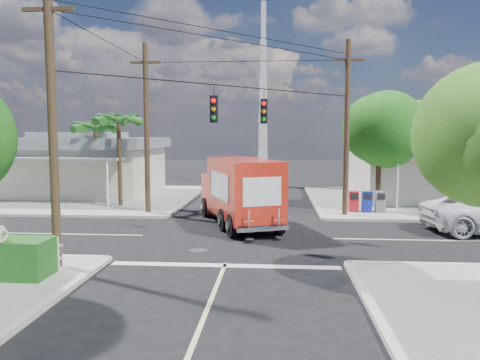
# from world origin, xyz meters

# --- Properties ---
(ground) EXTENTS (120.00, 120.00, 0.00)m
(ground) POSITION_xyz_m (0.00, 0.00, 0.00)
(ground) COLOR black
(ground) RESTS_ON ground
(sidewalk_ne) EXTENTS (14.12, 14.12, 0.14)m
(sidewalk_ne) POSITION_xyz_m (10.88, 10.88, 0.07)
(sidewalk_ne) COLOR gray
(sidewalk_ne) RESTS_ON ground
(sidewalk_nw) EXTENTS (14.12, 14.12, 0.14)m
(sidewalk_nw) POSITION_xyz_m (-10.88, 10.88, 0.07)
(sidewalk_nw) COLOR gray
(sidewalk_nw) RESTS_ON ground
(road_markings) EXTENTS (32.00, 32.00, 0.01)m
(road_markings) POSITION_xyz_m (0.00, -1.47, 0.01)
(road_markings) COLOR beige
(road_markings) RESTS_ON ground
(building_ne) EXTENTS (11.80, 10.20, 4.50)m
(building_ne) POSITION_xyz_m (12.50, 11.97, 2.32)
(building_ne) COLOR beige
(building_ne) RESTS_ON sidewalk_ne
(building_nw) EXTENTS (10.80, 10.20, 4.30)m
(building_nw) POSITION_xyz_m (-12.00, 12.46, 2.22)
(building_nw) COLOR beige
(building_nw) RESTS_ON sidewalk_nw
(radio_tower) EXTENTS (0.80, 0.80, 17.00)m
(radio_tower) POSITION_xyz_m (0.50, 20.00, 5.64)
(radio_tower) COLOR silver
(radio_tower) RESTS_ON ground
(tree_ne_front) EXTENTS (4.21, 4.14, 6.66)m
(tree_ne_front) POSITION_xyz_m (7.21, 6.76, 4.77)
(tree_ne_front) COLOR #422D1C
(tree_ne_front) RESTS_ON sidewalk_ne
(tree_ne_back) EXTENTS (3.77, 3.66, 5.82)m
(tree_ne_back) POSITION_xyz_m (9.81, 8.96, 4.19)
(tree_ne_back) COLOR #422D1C
(tree_ne_back) RESTS_ON sidewalk_ne
(palm_nw_front) EXTENTS (3.01, 3.08, 5.59)m
(palm_nw_front) POSITION_xyz_m (-7.50, 7.50, 5.04)
(palm_nw_front) COLOR #422D1C
(palm_nw_front) RESTS_ON sidewalk_nw
(palm_nw_back) EXTENTS (3.01, 3.08, 5.19)m
(palm_nw_back) POSITION_xyz_m (-9.50, 9.00, 4.67)
(palm_nw_back) COLOR #422D1C
(palm_nw_back) RESTS_ON sidewalk_nw
(utility_poles) EXTENTS (12.00, 10.68, 9.00)m
(utility_poles) POSITION_xyz_m (-1.58, 1.60, 4.67)
(utility_poles) COLOR #473321
(utility_poles) RESTS_ON ground
(vending_boxes) EXTENTS (1.90, 0.50, 1.10)m
(vending_boxes) POSITION_xyz_m (6.50, 6.20, 0.69)
(vending_boxes) COLOR #A8181D
(vending_boxes) RESTS_ON sidewalk_ne
(delivery_truck) EXTENTS (4.55, 7.55, 3.15)m
(delivery_truck) POSITION_xyz_m (-0.07, 2.56, 1.60)
(delivery_truck) COLOR black
(delivery_truck) RESTS_ON ground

